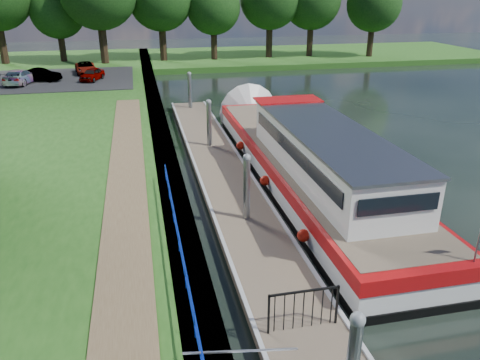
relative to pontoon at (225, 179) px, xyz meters
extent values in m
cube|color=#473D2D|center=(-2.55, 2.00, 0.20)|extent=(1.10, 90.00, 0.78)
cube|color=#215017|center=(12.00, 39.00, 0.12)|extent=(60.00, 18.00, 0.60)
cube|color=brown|center=(-4.40, -5.00, 0.62)|extent=(1.60, 40.00, 0.05)
cube|color=black|center=(-11.00, 25.00, 0.62)|extent=(14.00, 12.00, 0.06)
cube|color=#0C2DBF|center=(-2.75, -10.00, 1.29)|extent=(0.04, 18.00, 0.04)
cube|color=#0C2DBF|center=(-2.75, -10.00, 0.94)|extent=(0.03, 18.00, 0.03)
cylinder|color=#0C2DBF|center=(-2.75, -11.00, 0.95)|extent=(0.04, 0.04, 0.72)
cylinder|color=#0C2DBF|center=(-2.75, -9.00, 0.95)|extent=(0.04, 0.04, 0.72)
cylinder|color=#0C2DBF|center=(-2.75, -7.00, 0.95)|extent=(0.04, 0.04, 0.72)
cylinder|color=#0C2DBF|center=(-2.75, -5.00, 0.95)|extent=(0.04, 0.04, 0.72)
cylinder|color=#0C2DBF|center=(-2.75, -3.00, 0.95)|extent=(0.04, 0.04, 0.72)
cylinder|color=#0C2DBF|center=(-2.75, -1.00, 0.95)|extent=(0.04, 0.04, 0.72)
cube|color=brown|center=(0.00, 0.00, 0.10)|extent=(2.50, 30.00, 0.24)
cube|color=#9EA0A3|center=(0.00, -4.00, -0.13)|extent=(2.30, 5.00, 0.30)
cube|color=#9EA0A3|center=(0.00, 4.00, -0.13)|extent=(2.30, 5.00, 0.30)
cube|color=#9EA0A3|center=(0.00, 12.00, -0.13)|extent=(2.30, 5.00, 0.30)
cube|color=#9EA0A3|center=(1.19, 0.00, 0.25)|extent=(0.12, 30.00, 0.06)
cube|color=#9EA0A3|center=(-1.19, 0.00, 0.25)|extent=(0.12, 30.00, 0.06)
sphere|color=gray|center=(0.00, -13.50, 2.62)|extent=(0.30, 0.30, 0.30)
cylinder|color=gray|center=(0.00, -4.50, 0.92)|extent=(0.26, 0.26, 3.40)
sphere|color=gray|center=(0.00, -4.50, 2.62)|extent=(0.30, 0.30, 0.30)
cylinder|color=gray|center=(0.00, 4.50, 0.92)|extent=(0.26, 0.26, 3.40)
sphere|color=gray|center=(0.00, 4.50, 2.62)|extent=(0.30, 0.30, 0.30)
cylinder|color=gray|center=(0.00, 13.50, 0.92)|extent=(0.26, 0.26, 3.40)
sphere|color=gray|center=(0.00, 13.50, 2.62)|extent=(0.30, 0.30, 0.30)
cube|color=#A5A8AD|center=(-1.85, -12.02, 0.92)|extent=(2.58, 0.04, 0.41)
cube|color=black|center=(-0.90, -10.80, 0.80)|extent=(0.05, 0.05, 1.15)
cube|color=black|center=(0.90, -10.80, 0.80)|extent=(0.05, 0.05, 1.15)
cube|color=black|center=(0.00, -10.80, 1.34)|extent=(1.85, 0.05, 0.05)
cube|color=black|center=(-0.75, -10.80, 0.80)|extent=(0.02, 0.02, 1.10)
cube|color=black|center=(-0.50, -10.80, 0.80)|extent=(0.02, 0.02, 1.10)
cube|color=black|center=(-0.25, -10.80, 0.80)|extent=(0.02, 0.02, 1.10)
cube|color=black|center=(0.00, -10.80, 0.80)|extent=(0.02, 0.02, 1.10)
cube|color=black|center=(0.25, -10.80, 0.80)|extent=(0.02, 0.02, 1.10)
cube|color=black|center=(0.50, -10.80, 0.80)|extent=(0.02, 0.02, 1.10)
cube|color=black|center=(0.75, -10.80, 0.80)|extent=(0.02, 0.02, 1.10)
cube|color=black|center=(3.60, -0.67, -0.16)|extent=(4.00, 20.00, 0.55)
cube|color=silver|center=(3.60, -0.67, 0.44)|extent=(3.96, 19.90, 0.65)
cube|color=#A50B0D|center=(3.60, -0.67, 1.00)|extent=(4.04, 20.00, 0.48)
cube|color=brown|center=(3.60, -0.67, 1.24)|extent=(3.68, 19.20, 0.04)
cone|color=silver|center=(3.60, 9.73, 0.37)|extent=(4.00, 1.50, 4.00)
cube|color=silver|center=(3.60, -3.17, 2.12)|extent=(3.00, 11.00, 1.75)
cube|color=gray|center=(3.60, -3.17, 3.04)|extent=(3.10, 11.20, 0.10)
cube|color=black|center=(2.08, -3.17, 2.37)|extent=(0.04, 10.00, 0.55)
cube|color=black|center=(5.12, -3.17, 2.37)|extent=(0.04, 10.00, 0.55)
cube|color=black|center=(3.60, 2.38, 2.37)|extent=(2.60, 0.04, 0.55)
cube|color=black|center=(3.60, -8.72, 2.37)|extent=(2.60, 0.04, 0.55)
cube|color=#A50B0D|center=(3.60, 2.03, 3.12)|extent=(3.20, 1.60, 0.06)
cylinder|color=gray|center=(5.10, -10.37, 1.97)|extent=(0.05, 0.05, 1.50)
sphere|color=red|center=(1.48, -6.67, 0.47)|extent=(0.44, 0.44, 0.44)
sphere|color=red|center=(1.48, -1.67, 0.47)|extent=(0.44, 0.44, 0.44)
sphere|color=red|center=(1.48, 3.33, 0.47)|extent=(0.44, 0.44, 0.44)
imported|color=#594C47|center=(2.40, -7.86, 2.12)|extent=(0.60, 0.73, 1.72)
cylinder|color=#332316|center=(-17.49, 36.36, 2.52)|extent=(0.83, 0.83, 4.21)
cylinder|color=#332316|center=(-11.50, 36.87, 1.97)|extent=(0.70, 0.70, 3.10)
sphere|color=black|center=(-11.50, 36.87, 5.92)|extent=(5.85, 5.85, 5.85)
cylinder|color=#332316|center=(-6.89, 34.36, 2.56)|extent=(0.84, 0.84, 4.29)
cylinder|color=#332316|center=(-0.41, 36.36, 2.33)|extent=(0.79, 0.79, 3.83)
cylinder|color=#332316|center=(5.49, 36.09, 2.05)|extent=(0.72, 0.72, 3.26)
sphere|color=black|center=(5.49, 36.09, 6.21)|extent=(6.16, 6.16, 6.16)
cylinder|color=#332316|center=(12.25, 36.38, 2.30)|extent=(0.78, 0.78, 3.77)
cylinder|color=#332316|center=(17.42, 36.40, 2.24)|extent=(0.77, 0.77, 3.65)
sphere|color=black|center=(17.42, 36.40, 6.90)|extent=(6.89, 6.89, 6.89)
cylinder|color=#332316|center=(24.52, 34.52, 2.12)|extent=(0.74, 0.74, 3.41)
sphere|color=black|center=(24.52, 34.52, 6.47)|extent=(6.43, 6.43, 6.43)
imported|color=#999999|center=(-7.48, 23.60, 1.18)|extent=(2.25, 3.37, 1.07)
imported|color=#999999|center=(-11.82, 24.05, 1.21)|extent=(3.58, 2.02, 1.12)
imported|color=#999999|center=(-13.29, 23.13, 1.27)|extent=(2.51, 4.50, 1.23)
imported|color=#999999|center=(-8.32, 27.40, 1.19)|extent=(2.40, 4.14, 1.08)
camera|label=1|loc=(-3.59, -19.82, 8.25)|focal=35.00mm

